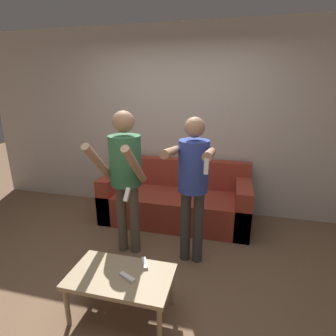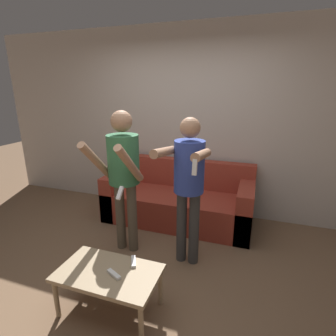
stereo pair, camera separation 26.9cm
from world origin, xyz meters
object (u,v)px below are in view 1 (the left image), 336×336
Objects in this scene: person_standing_right at (193,177)px; remote_far at (145,263)px; remote_near at (127,277)px; coffee_table at (121,279)px; couch at (176,201)px; person_standing_left at (125,169)px.

remote_far is (-0.30, -0.68, -0.58)m from person_standing_right.
remote_near is at bearing -111.57° from remote_far.
person_standing_right is 1.16m from coffee_table.
person_standing_right is at bearing 66.38° from remote_far.
person_standing_right is at bearing -67.90° from couch.
person_standing_right is (0.74, -0.00, -0.03)m from person_standing_left.
person_standing_right is at bearing -0.26° from person_standing_left.
person_standing_left is at bearing 122.38° from remote_far.
remote_far is at bearing -57.62° from person_standing_left.
coffee_table is at bearing -131.06° from remote_far.
person_standing_right is 1.12m from remote_near.
couch is 1.76m from coffee_table.
remote_near is (0.36, -0.89, -0.61)m from person_standing_left.
coffee_table is 5.60× the size of remote_near.
couch is 1.60m from remote_far.
couch is at bearing 67.85° from person_standing_left.
coffee_table is at bearing -117.64° from person_standing_right.
person_standing_right is 10.58× the size of remote_far.
coffee_table is at bearing -71.45° from person_standing_left.
person_standing_left is 0.74m from person_standing_right.
remote_near is (0.07, -0.03, 0.06)m from coffee_table.
person_standing_right is 0.95m from remote_far.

